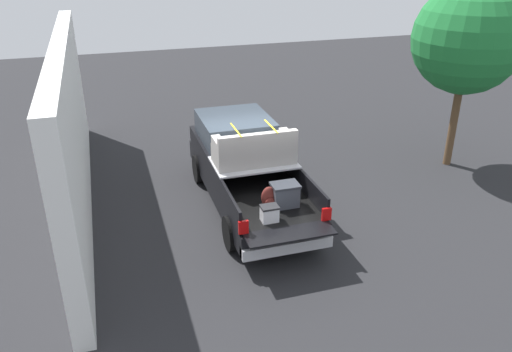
% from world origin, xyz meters
% --- Properties ---
extents(ground_plane, '(40.00, 40.00, 0.00)m').
position_xyz_m(ground_plane, '(0.00, 0.00, 0.00)').
color(ground_plane, '#262628').
extents(pickup_truck, '(6.05, 2.06, 2.23)m').
position_xyz_m(pickup_truck, '(0.39, -0.00, 0.97)').
color(pickup_truck, black).
rests_on(pickup_truck, ground_plane).
extents(building_facade, '(10.90, 0.36, 4.02)m').
position_xyz_m(building_facade, '(1.45, 3.97, 2.01)').
color(building_facade, white).
rests_on(building_facade, ground_plane).
extents(tree_background, '(2.98, 2.98, 5.15)m').
position_xyz_m(tree_background, '(0.78, -6.38, 3.65)').
color(tree_background, brown).
rests_on(tree_background, ground_plane).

